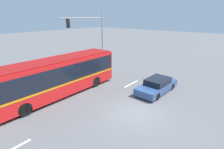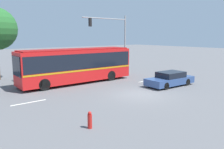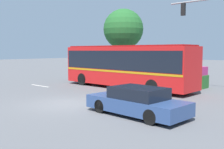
{
  "view_description": "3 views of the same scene",
  "coord_description": "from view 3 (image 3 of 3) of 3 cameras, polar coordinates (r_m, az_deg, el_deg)",
  "views": [
    {
      "loc": [
        -9.62,
        -5.5,
        6.66
      ],
      "look_at": [
        1.43,
        3.43,
        1.81
      ],
      "focal_mm": 27.71,
      "sensor_mm": 36.0,
      "label": 1
    },
    {
      "loc": [
        -12.46,
        -11.97,
        4.49
      ],
      "look_at": [
        -0.29,
        3.08,
        1.18
      ],
      "focal_mm": 36.7,
      "sensor_mm": 36.0,
      "label": 2
    },
    {
      "loc": [
        11.37,
        -9.03,
        2.9
      ],
      "look_at": [
        -1.75,
        5.63,
        1.11
      ],
      "focal_mm": 42.96,
      "sensor_mm": 36.0,
      "label": 3
    }
  ],
  "objects": [
    {
      "name": "street_tree_left",
      "position": [
        28.95,
        2.44,
        9.62
      ],
      "size": [
        4.25,
        4.25,
        7.28
      ],
      "color": "brown",
      "rests_on": "ground"
    },
    {
      "name": "lane_stripe_mid",
      "position": [
        14.44,
        12.45,
        -6.49
      ],
      "size": [
        2.4,
        0.16,
        0.01
      ],
      "primitive_type": "cube",
      "color": "silver",
      "rests_on": "ground"
    },
    {
      "name": "flowering_hedge",
      "position": [
        23.48,
        9.14,
        0.02
      ],
      "size": [
        9.07,
        1.1,
        1.64
      ],
      "color": "#286028",
      "rests_on": "ground"
    },
    {
      "name": "sedan_foreground",
      "position": [
        12.05,
        5.32,
        -5.81
      ],
      "size": [
        4.82,
        2.13,
        1.27
      ],
      "rotation": [
        0.0,
        0.0,
        3.09
      ],
      "color": "navy",
      "rests_on": "ground"
    },
    {
      "name": "city_bus",
      "position": [
        20.48,
        2.94,
        2.25
      ],
      "size": [
        11.11,
        2.7,
        3.25
      ],
      "rotation": [
        0.0,
        0.0,
        3.13
      ],
      "color": "red",
      "rests_on": "ground"
    },
    {
      "name": "ground_plane",
      "position": [
        14.8,
        -9.57,
        -6.17
      ],
      "size": [
        140.0,
        140.0,
        0.0
      ],
      "primitive_type": "plane",
      "color": "#5B5B5E"
    },
    {
      "name": "lane_stripe_near",
      "position": [
        22.62,
        -15.08,
        -2.34
      ],
      "size": [
        2.4,
        0.16,
        0.01
      ],
      "primitive_type": "cube",
      "color": "silver",
      "rests_on": "ground"
    }
  ]
}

